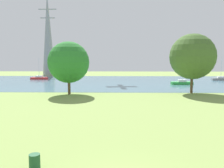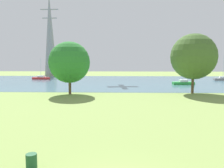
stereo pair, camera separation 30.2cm
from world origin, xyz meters
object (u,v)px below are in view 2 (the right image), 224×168
Objects in this scene: sailboat_red at (41,78)px; electricity_pylon at (50,35)px; sailboat_green at (183,83)px; litter_bin at (31,161)px; tree_mid_shore at (69,62)px; tree_east_near at (194,57)px; sailboat_gray at (223,79)px.

sailboat_red is 0.21× the size of electricity_pylon.
sailboat_green is 51.90m from electricity_pylon.
tree_mid_shore is at bearing 98.07° from litter_bin.
litter_bin is 32.76m from tree_east_near.
sailboat_green is at bearing -140.72° from sailboat_gray.
litter_bin is 76.04m from electricity_pylon.
sailboat_green is at bearing 80.93° from tree_east_near.
litter_bin is at bearing -121.81° from sailboat_gray.
tree_east_near is (-2.18, -13.63, 5.66)m from sailboat_green.
tree_east_near reaches higher than tree_mid_shore.
tree_mid_shore is (-36.17, -26.63, 4.73)m from sailboat_gray.
sailboat_gray is 58.34m from electricity_pylon.
sailboat_green is 14.92m from tree_east_near.
sailboat_red is at bearing 142.83° from tree_east_near.
tree_mid_shore is at bearing -69.69° from electricity_pylon.
sailboat_gray is (50.78, -1.67, 0.01)m from sailboat_red.
electricity_pylon is at bearing 97.74° from sailboat_red.
sailboat_green is at bearing -37.70° from electricity_pylon.
sailboat_gray is at bearing 57.43° from tree_east_near.
sailboat_green reaches higher than litter_bin.
tree_mid_shore is at bearing -143.64° from sailboat_gray.
tree_east_near is 58.45m from electricity_pylon.
tree_mid_shore is (-3.66, 25.81, 4.79)m from litter_bin.
tree_east_near is at bearing -122.57° from sailboat_gray.
sailboat_red is 44.20m from tree_east_near.
sailboat_gray is 29.99m from tree_east_near.
litter_bin is 57.10m from sailboat_red.
tree_east_near is at bearing -49.79° from electricity_pylon.
litter_bin is at bearing -73.94° from electricity_pylon.
sailboat_red is 22.78m from electricity_pylon.
sailboat_red is at bearing 117.31° from tree_mid_shore.
tree_mid_shore reaches higher than sailboat_red.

